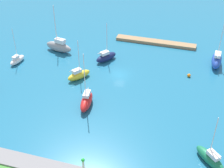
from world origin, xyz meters
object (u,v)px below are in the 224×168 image
Objects in this scene: pier_dock at (156,42)px; sailboat_yellow_lone_south at (79,75)px; harbor_beacon at (83,166)px; sailboat_red_east_end at (86,101)px; mooring_buoy_orange at (189,75)px; sailboat_green_outer_mooring at (210,158)px; sailboat_white_off_beacon at (17,60)px; sailboat_navy_mid_basin at (106,57)px; sailboat_blue_inner_mooring at (217,60)px; sailboat_gray_center_basin at (59,46)px.

sailboat_yellow_lone_south reaches higher than pier_dock.
harbor_beacon is 0.30× the size of sailboat_red_east_end.
mooring_buoy_orange reaches higher than pier_dock.
pier_dock is 17.81m from mooring_buoy_orange.
pier_dock is at bearing -92.89° from harbor_beacon.
sailboat_white_off_beacon is at bearing 22.62° from sailboat_green_outer_mooring.
sailboat_red_east_end is at bearing 41.70° from mooring_buoy_orange.
sailboat_navy_mid_basin is 12.49× the size of mooring_buoy_orange.
sailboat_blue_inner_mooring is 1.28× the size of sailboat_green_outer_mooring.
sailboat_yellow_lone_south reaches higher than sailboat_green_outer_mooring.
sailboat_green_outer_mooring reaches higher than pier_dock.
harbor_beacon is at bearing 72.55° from sailboat_green_outer_mooring.
sailboat_gray_center_basin is (13.29, -1.15, 0.41)m from sailboat_navy_mid_basin.
sailboat_navy_mid_basin is at bearing 15.77° from sailboat_yellow_lone_south.
sailboat_blue_inner_mooring is (-16.20, 7.35, 1.18)m from pier_dock.
sailboat_green_outer_mooring is (-24.53, 8.27, -0.27)m from sailboat_red_east_end.
pier_dock is 17.82m from sailboat_blue_inner_mooring.
sailboat_red_east_end is 10.41m from sailboat_yellow_lone_south.
sailboat_blue_inner_mooring is (-30.06, -15.06, 0.50)m from sailboat_yellow_lone_south.
sailboat_red_east_end is 1.35× the size of sailboat_white_off_beacon.
pier_dock is 26.36m from sailboat_yellow_lone_south.
sailboat_white_off_beacon is 11.39× the size of mooring_buoy_orange.
sailboat_blue_inner_mooring is at bearing -114.08° from harbor_beacon.
sailboat_gray_center_basin reaches higher than sailboat_navy_mid_basin.
sailboat_blue_inner_mooring is at bearing -65.98° from sailboat_white_off_beacon.
sailboat_red_east_end is 18.69m from sailboat_navy_mid_basin.
sailboat_yellow_lone_south is (11.38, -26.75, -2.57)m from harbor_beacon.
sailboat_navy_mid_basin is at bearing 104.24° from sailboat_blue_inner_mooring.
sailboat_white_off_beacon is at bearing -122.65° from sailboat_red_east_end.
sailboat_gray_center_basin is at bearing 26.29° from pier_dock.
sailboat_red_east_end is (6.16, -17.74, -2.32)m from harbor_beacon.
harbor_beacon is at bearing 130.23° from sailboat_gray_center_basin.
sailboat_navy_mid_basin is 0.80× the size of sailboat_gray_center_basin.
sailboat_white_off_beacon is at bearing 58.99° from sailboat_gray_center_basin.
sailboat_blue_inner_mooring reaches higher than pier_dock.
pier_dock is at bearing -22.89° from sailboat_green_outer_mooring.
sailboat_gray_center_basin is at bearing 9.92° from sailboat_green_outer_mooring.
sailboat_navy_mid_basin is 13.35m from sailboat_gray_center_basin.
mooring_buoy_orange is (-20.65, 1.70, -0.70)m from sailboat_navy_mid_basin.
sailboat_yellow_lone_south is 25.47m from mooring_buoy_orange.
sailboat_red_east_end is at bearing -141.26° from sailboat_navy_mid_basin.
sailboat_navy_mid_basin reaches higher than mooring_buoy_orange.
sailboat_blue_inner_mooring is (-24.84, -24.07, 0.25)m from sailboat_red_east_end.
sailboat_gray_center_basin is (21.11, -37.50, -2.14)m from harbor_beacon.
harbor_beacon is 0.41× the size of sailboat_white_off_beacon.
mooring_buoy_orange is at bearing -73.39° from sailboat_white_off_beacon.
sailboat_navy_mid_basin is at bearing -4.70° from mooring_buoy_orange.
sailboat_white_off_beacon is 50.95m from sailboat_green_outer_mooring.
sailboat_green_outer_mooring reaches higher than harbor_beacon.
sailboat_blue_inner_mooring is (-26.50, -5.46, 0.47)m from sailboat_navy_mid_basin.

